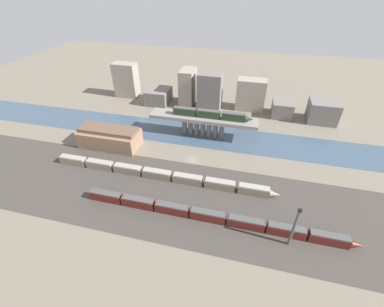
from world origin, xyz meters
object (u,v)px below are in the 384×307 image
train_yard_near (212,216)px  train_yard_mid (161,175)px  train_on_bridge (211,114)px  warehouse_building (110,137)px  signal_tower (294,227)px

train_yard_near → train_yard_mid: train_yard_near is taller
train_yard_mid → train_on_bridge: bearing=69.7°
train_on_bridge → warehouse_building: train_on_bridge is taller
train_on_bridge → signal_tower: size_ratio=2.49×
train_yard_near → signal_tower: (24.82, -3.39, 6.05)m
train_yard_near → signal_tower: 25.77m
train_on_bridge → warehouse_building: size_ratio=1.40×
warehouse_building → signal_tower: bearing=-24.8°
train_on_bridge → train_yard_near: size_ratio=0.43×
train_on_bridge → train_yard_mid: (-13.65, -36.90, -10.76)m
signal_tower → train_yard_near: bearing=172.2°
train_yard_mid → signal_tower: bearing=-22.0°
train_yard_mid → warehouse_building: warehouse_building is taller
train_on_bridge → train_yard_mid: train_on_bridge is taller
train_on_bridge → train_yard_mid: size_ratio=0.42×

